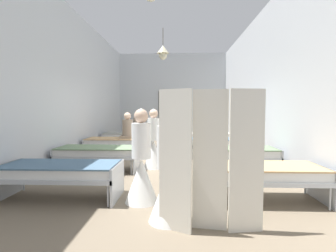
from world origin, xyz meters
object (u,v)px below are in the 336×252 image
bed_left_row_3 (128,136)px  patient_seated_secondary (128,129)px  bed_left_row_0 (61,172)px  privacy_screen (210,161)px  bed_right_row_1 (235,153)px  bed_left_row_1 (98,152)px  potted_plant (174,126)px  patient_seated_primary (138,125)px  bed_left_row_2 (117,142)px  bed_right_row_0 (262,174)px  bed_right_row_3 (213,136)px  bed_right_row_2 (221,143)px  nurse_far_aisle (168,181)px  nurse_mid_aisle (154,147)px  nurse_near_aisle (141,169)px

bed_left_row_3 → patient_seated_secondary: bearing=-79.6°
bed_left_row_0 → privacy_screen: bearing=-24.6°
bed_right_row_1 → bed_left_row_3: (-3.25, 3.80, 0.00)m
bed_left_row_1 → privacy_screen: size_ratio=1.12×
bed_left_row_0 → potted_plant: bearing=76.9°
bed_left_row_0 → patient_seated_primary: bearing=86.5°
bed_right_row_1 → bed_left_row_2: size_ratio=1.00×
bed_left_row_0 → bed_left_row_1: 1.90m
bed_right_row_0 → bed_right_row_3: same height
bed_right_row_2 → patient_seated_primary: bearing=146.4°
nurse_far_aisle → privacy_screen: (0.51, -0.24, 0.32)m
bed_left_row_2 → potted_plant: potted_plant is taller
bed_right_row_1 → patient_seated_secondary: (-2.90, 1.89, 0.43)m
bed_right_row_2 → privacy_screen: privacy_screen is taller
bed_right_row_2 → bed_right_row_3: same height
potted_plant → privacy_screen: size_ratio=0.77×
nurse_mid_aisle → privacy_screen: privacy_screen is taller
bed_left_row_2 → patient_seated_secondary: size_ratio=2.37×
bed_right_row_2 → potted_plant: size_ratio=1.45×
nurse_far_aisle → patient_seated_primary: size_ratio=1.86×
nurse_mid_aisle → bed_left_row_0: bearing=-108.9°
bed_left_row_1 → bed_left_row_3: size_ratio=1.00×
bed_left_row_2 → bed_right_row_3: (3.25, 1.90, 0.00)m
bed_left_row_2 → potted_plant: 3.98m
bed_right_row_2 → privacy_screen: size_ratio=1.12×
bed_left_row_0 → bed_left_row_2: bearing=90.0°
privacy_screen → patient_seated_secondary: bearing=120.7°
bed_right_row_1 → potted_plant: bearing=105.6°
bed_left_row_0 → bed_left_row_1: size_ratio=1.00×
bed_right_row_1 → bed_right_row_2: bearing=90.0°
potted_plant → bed_right_row_2: bearing=-66.9°
patient_seated_primary → potted_plant: bearing=50.4°
bed_left_row_0 → bed_left_row_1: (0.00, 1.90, 0.00)m
bed_right_row_2 → bed_right_row_3: 1.90m
bed_right_row_0 → bed_right_row_3: 5.70m
bed_left_row_2 → patient_seated_primary: bearing=79.7°
nurse_near_aisle → bed_left_row_0: bearing=89.9°
bed_right_row_3 → nurse_mid_aisle: (-1.94, -3.45, 0.09)m
nurse_mid_aisle → bed_right_row_0: bearing=-37.9°
patient_seated_secondary → bed_right_row_2: bearing=0.2°
nurse_near_aisle → patient_seated_primary: bearing=15.4°
bed_right_row_2 → patient_seated_primary: patient_seated_primary is taller
bed_right_row_0 → bed_left_row_3: (-3.25, 5.70, 0.00)m
bed_left_row_3 → nurse_mid_aisle: bearing=-69.2°
bed_right_row_3 → patient_seated_secondary: (-2.90, -1.91, 0.43)m
nurse_near_aisle → privacy_screen: 1.36m
bed_right_row_2 → privacy_screen: 4.96m
nurse_mid_aisle → potted_plant: bearing=96.7°
bed_right_row_1 → privacy_screen: (-0.95, -2.95, 0.41)m
bed_left_row_0 → bed_left_row_3: same height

